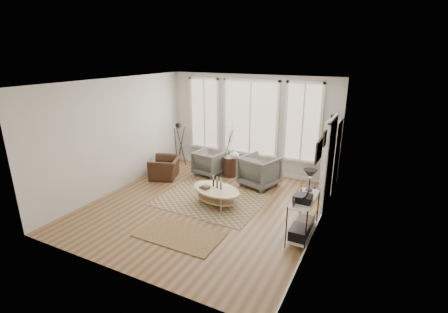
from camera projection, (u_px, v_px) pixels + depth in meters
The scene contains 17 objects.
room at pixel (205, 149), 7.30m from camera, with size 5.50×5.54×2.90m.
bay_window at pixel (250, 119), 9.53m from camera, with size 4.14×0.12×2.24m.
door at pixel (329, 163), 7.25m from camera, with size 0.09×1.06×2.22m.
bookcase at pixel (331, 157), 8.28m from camera, with size 0.31×0.85×2.06m.
low_shelf at pixel (303, 213), 6.30m from camera, with size 0.38×1.08×1.30m.
wall_art at pixel (320, 147), 5.81m from camera, with size 0.04×0.88×0.44m.
rug_main at pixel (210, 200), 8.03m from camera, with size 2.54×1.90×0.01m, color brown.
rug_runner at pixel (179, 234), 6.50m from camera, with size 1.72×0.95×0.01m, color brown.
coffee_table at pixel (216, 192), 7.71m from camera, with size 1.47×1.16×0.60m.
armchair_left at pixel (209, 162), 9.65m from camera, with size 0.77×0.80×0.73m, color slate.
armchair_right at pixel (259, 171), 8.80m from camera, with size 0.90×0.92×0.84m, color slate.
side_table at pixel (230, 150), 9.36m from camera, with size 0.39×0.39×1.65m.
vase at pixel (234, 154), 9.25m from camera, with size 0.26×0.26×0.27m, color silver.
accent_chair at pixel (166, 168), 9.43m from camera, with size 0.80×0.91×0.59m, color #3D2215.
tripod_camera at pixel (179, 147), 10.31m from camera, with size 0.48×0.48×1.37m.
book_stack_near at pixel (309, 191), 8.34m from camera, with size 0.24×0.31×0.20m, color brown.
book_stack_far at pixel (306, 196), 8.09m from camera, with size 0.17×0.21×0.14m, color brown.
Camera 1 is at (3.54, -6.03, 3.51)m, focal length 26.00 mm.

